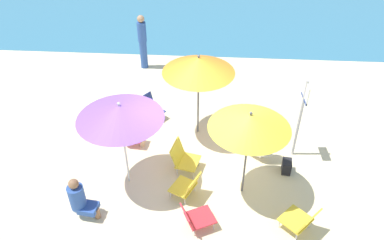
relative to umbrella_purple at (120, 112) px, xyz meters
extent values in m
plane|color=beige|center=(1.45, 0.66, -1.84)|extent=(40.00, 40.00, 0.00)
cylinder|color=silver|center=(0.00, 0.00, -0.84)|extent=(0.04, 0.04, 1.99)
cone|color=#8E56C6|center=(0.00, 0.00, 0.00)|extent=(1.68, 1.68, 0.30)
sphere|color=silver|center=(0.00, 0.00, 0.18)|extent=(0.06, 0.06, 0.06)
cylinder|color=#4C4C51|center=(1.39, 1.77, -0.79)|extent=(0.04, 0.04, 2.09)
cone|color=orange|center=(1.39, 1.77, 0.07)|extent=(1.65, 1.65, 0.37)
sphere|color=#4C4C51|center=(1.39, 1.77, 0.28)|extent=(0.06, 0.06, 0.06)
cylinder|color=#4C4C51|center=(2.42, -0.13, -0.84)|extent=(0.04, 0.04, 1.99)
cone|color=yellow|center=(2.42, -0.13, 0.00)|extent=(1.54, 1.54, 0.30)
sphere|color=#4C4C51|center=(2.42, -0.13, 0.18)|extent=(0.06, 0.06, 0.06)
cube|color=red|center=(1.59, -1.07, -1.62)|extent=(0.65, 0.63, 0.03)
cube|color=red|center=(1.35, -1.19, -1.45)|extent=(0.32, 0.46, 0.32)
cylinder|color=silver|center=(1.69, -0.82, -1.73)|extent=(0.02, 0.02, 0.21)
cylinder|color=silver|center=(1.85, -1.14, -1.73)|extent=(0.02, 0.02, 0.21)
cylinder|color=silver|center=(1.33, -1.00, -1.73)|extent=(0.02, 0.02, 0.21)
cylinder|color=silver|center=(1.49, -1.32, -1.73)|extent=(0.02, 0.02, 0.21)
cube|color=navy|center=(0.18, 2.18, -1.61)|extent=(0.70, 0.72, 0.03)
cube|color=navy|center=(-0.02, 2.33, -1.40)|extent=(0.45, 0.54, 0.39)
cylinder|color=silver|center=(0.46, 2.25, -1.73)|extent=(0.02, 0.02, 0.22)
cylinder|color=silver|center=(0.20, 1.89, -1.73)|extent=(0.02, 0.02, 0.22)
cylinder|color=silver|center=(0.16, 2.47, -1.73)|extent=(0.02, 0.02, 0.22)
cylinder|color=silver|center=(-0.10, 2.11, -1.73)|extent=(0.02, 0.02, 0.22)
cube|color=gold|center=(1.24, 0.40, -1.59)|extent=(0.57, 0.63, 0.03)
cube|color=gold|center=(1.01, 0.46, -1.37)|extent=(0.29, 0.57, 0.43)
cylinder|color=silver|center=(1.47, 0.57, -1.72)|extent=(0.02, 0.02, 0.23)
cylinder|color=silver|center=(1.37, 0.15, -1.72)|extent=(0.02, 0.02, 0.23)
cylinder|color=silver|center=(1.12, 0.65, -1.72)|extent=(0.02, 0.02, 0.23)
cylinder|color=silver|center=(1.02, 0.23, -1.72)|extent=(0.02, 0.02, 0.23)
cube|color=gold|center=(1.19, -0.32, -1.61)|extent=(0.61, 0.64, 0.03)
cube|color=gold|center=(1.40, -0.42, -1.43)|extent=(0.35, 0.52, 0.36)
cylinder|color=silver|center=(0.95, -0.42, -1.73)|extent=(0.02, 0.02, 0.21)
cylinder|color=silver|center=(1.13, -0.06, -1.73)|extent=(0.02, 0.02, 0.21)
cylinder|color=silver|center=(1.26, -0.57, -1.73)|extent=(0.02, 0.02, 0.21)
cylinder|color=silver|center=(1.43, -0.21, -1.73)|extent=(0.02, 0.02, 0.21)
cube|color=gold|center=(3.37, -1.00, -1.60)|extent=(0.71, 0.71, 0.03)
cube|color=gold|center=(3.56, -1.17, -1.41)|extent=(0.47, 0.48, 0.38)
cylinder|color=silver|center=(3.09, -1.02, -1.73)|extent=(0.02, 0.02, 0.22)
cylinder|color=silver|center=(3.38, -0.71, -1.73)|extent=(0.02, 0.02, 0.22)
cylinder|color=silver|center=(3.37, -1.28, -1.73)|extent=(0.02, 0.02, 0.22)
cylinder|color=silver|center=(3.66, -0.98, -1.73)|extent=(0.02, 0.02, 0.22)
cube|color=#2D519E|center=(-0.58, -1.00, -1.59)|extent=(0.39, 0.35, 0.12)
cylinder|color=#896042|center=(-0.42, -1.02, -1.72)|extent=(0.12, 0.12, 0.24)
cylinder|color=#2D519E|center=(-0.76, -0.98, -1.33)|extent=(0.31, 0.31, 0.53)
sphere|color=#896042|center=(-0.76, -0.98, -0.96)|extent=(0.19, 0.19, 0.19)
cylinder|color=#2D519E|center=(-0.50, 4.96, -1.38)|extent=(0.23, 0.23, 0.91)
cylinder|color=#2D519E|center=(-0.50, 4.96, -0.63)|extent=(0.27, 0.27, 0.60)
sphere|color=tan|center=(-0.50, 4.96, -0.22)|extent=(0.22, 0.22, 0.22)
cube|color=#DB3866|center=(-0.08, 1.16, -1.57)|extent=(0.39, 0.38, 0.12)
cylinder|color=#DBAD84|center=(0.08, 1.14, -1.70)|extent=(0.12, 0.12, 0.27)
cylinder|color=#DB3866|center=(-0.26, 1.18, -1.35)|extent=(0.35, 0.35, 0.44)
sphere|color=#DBAD84|center=(-0.26, 1.18, -1.03)|extent=(0.19, 0.19, 0.19)
cube|color=silver|center=(2.83, 0.97, -1.61)|extent=(0.50, 0.49, 0.12)
cylinder|color=#DBAD84|center=(2.70, 1.07, -1.72)|extent=(0.12, 0.12, 0.22)
cylinder|color=silver|center=(2.97, 0.85, -1.36)|extent=(0.34, 0.34, 0.50)
sphere|color=#DBAD84|center=(2.97, 0.85, -1.01)|extent=(0.19, 0.19, 0.19)
cylinder|color=#ADADB2|center=(3.65, 1.10, -0.84)|extent=(0.06, 0.06, 1.99)
cube|color=white|center=(3.65, 1.10, -0.10)|extent=(0.04, 0.48, 0.41)
cube|color=navy|center=(3.65, 1.10, -0.27)|extent=(0.05, 0.48, 0.06)
torus|color=yellow|center=(2.77, 1.53, -1.79)|extent=(0.44, 0.44, 0.08)
cube|color=black|center=(3.41, 0.50, -1.69)|extent=(0.23, 0.31, 0.30)
camera|label=1|loc=(1.74, -5.61, 4.16)|focal=35.30mm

